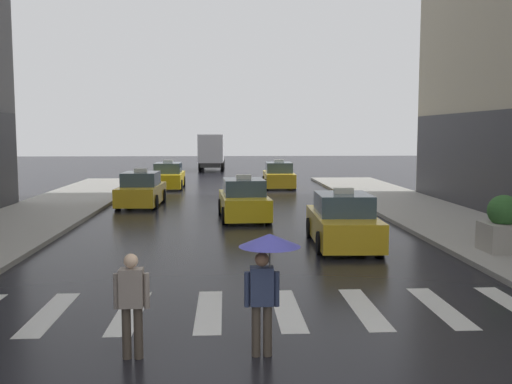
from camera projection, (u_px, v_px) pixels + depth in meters
The scene contains 11 objects.
ground_plane at pixel (257, 373), 8.46m from camera, with size 160.00×160.00×0.00m, color black.
crosswalk_markings at pixel (248, 310), 11.44m from camera, with size 11.30×2.80×0.01m.
taxi_lead at pixel (343, 222), 18.03m from camera, with size 2.05×4.60×1.80m.
taxi_second at pixel (244, 201), 23.68m from camera, with size 2.12×4.63×1.80m.
taxi_third at pixel (141, 191), 27.87m from camera, with size 2.03×4.59×1.80m.
taxi_fourth at pixel (168, 177), 36.50m from camera, with size 1.95×4.55×1.80m.
taxi_fifth at pixel (279, 176), 36.97m from camera, with size 1.99×4.57×1.80m.
box_truck at pixel (212, 151), 53.95m from camera, with size 2.37×7.57×3.35m.
pedestrian_with_umbrella at pixel (267, 261), 8.95m from camera, with size 0.96×0.96×1.94m.
pedestrian_plain_coat at pixel (132, 299), 8.91m from camera, with size 0.55×0.24×1.65m.
planter_near_corner at pixel (503, 226), 16.37m from camera, with size 1.10×1.10×1.60m.
Camera 1 is at (-0.44, -8.14, 3.48)m, focal length 40.74 mm.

